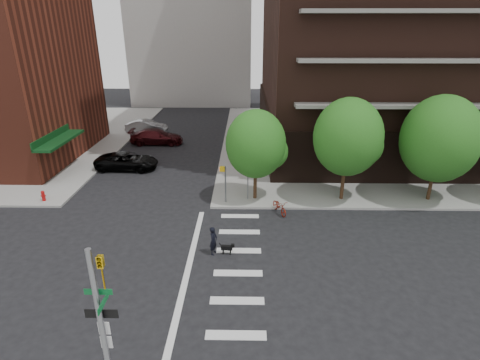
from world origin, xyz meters
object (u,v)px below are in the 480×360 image
scooter (280,206)px  parked_car_black (127,161)px  traffic_signal (108,355)px  fire_hydrant (43,195)px  parked_car_maroon (156,137)px  parked_car_silver (147,127)px  dog_walker (214,241)px

scooter → parked_car_black: bearing=125.2°
traffic_signal → parked_car_black: size_ratio=1.16×
traffic_signal → fire_hydrant: bearing=123.3°
traffic_signal → fire_hydrant: (-10.03, 15.29, -2.15)m
parked_car_black → scooter: parked_car_black is taller
traffic_signal → parked_car_maroon: bearing=100.4°
parked_car_maroon → parked_car_silver: size_ratio=1.16×
parked_car_silver → dog_walker: (9.62, -24.48, 0.03)m
dog_walker → parked_car_black: bearing=51.3°
fire_hydrant → dog_walker: dog_walker is taller
traffic_signal → parked_car_black: (-6.23, 21.95, -1.98)m
scooter → dog_walker: size_ratio=1.13×
traffic_signal → fire_hydrant: traffic_signal is taller
traffic_signal → fire_hydrant: 18.42m
fire_hydrant → parked_car_silver: (2.56, 18.40, 0.21)m
parked_car_silver → scooter: 23.87m
traffic_signal → dog_walker: traffic_signal is taller
fire_hydrant → parked_car_silver: size_ratio=0.16×
fire_hydrant → parked_car_maroon: 14.86m
parked_car_black → dog_walker: dog_walker is taller
parked_car_maroon → scooter: bearing=-144.8°
parked_car_silver → dog_walker: dog_walker is taller
parked_car_maroon → parked_car_silver: parked_car_maroon is taller
parked_car_silver → scooter: parked_car_silver is taller
parked_car_maroon → dog_walker: dog_walker is taller
traffic_signal → dog_walker: bearing=76.9°
parked_car_maroon → dog_walker: size_ratio=3.37×
parked_car_black → scooter: size_ratio=2.87×
parked_car_black → scooter: bearing=-121.0°
parked_car_maroon → dog_walker: bearing=-160.8°
fire_hydrant → dog_walker: (12.18, -6.08, 0.24)m
parked_car_black → parked_car_silver: bearing=8.0°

